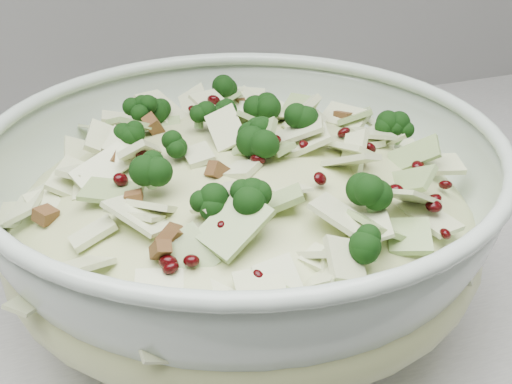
% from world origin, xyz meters
% --- Properties ---
extents(mixing_bowl, '(0.40, 0.40, 0.15)m').
position_xyz_m(mixing_bowl, '(0.13, 1.60, 0.98)').
color(mixing_bowl, '#B7C9B9').
rests_on(mixing_bowl, counter).
extents(salad, '(0.40, 0.40, 0.15)m').
position_xyz_m(salad, '(0.13, 1.60, 1.00)').
color(salad, '#BDC788').
rests_on(salad, mixing_bowl).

